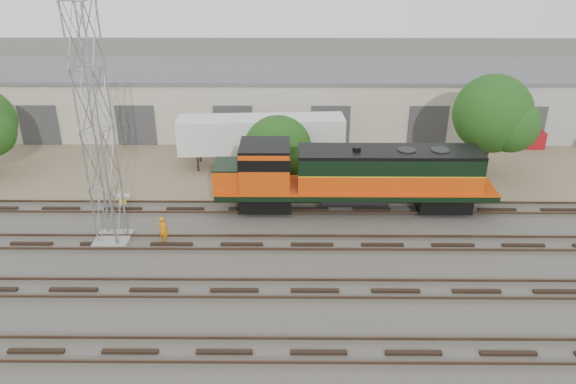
{
  "coord_description": "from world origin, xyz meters",
  "views": [
    {
      "loc": [
        -1.18,
        -26.12,
        16.24
      ],
      "look_at": [
        -1.38,
        4.0,
        2.2
      ],
      "focal_mm": 35.0,
      "sensor_mm": 36.0,
      "label": 1
    }
  ],
  "objects_px": {
    "locomotive": "(350,176)",
    "worker": "(163,230)",
    "semi_trailer": "(265,135)",
    "signal_tower": "(97,134)"
  },
  "relations": [
    {
      "from": "signal_tower",
      "to": "worker",
      "type": "relative_size",
      "value": 8.17
    },
    {
      "from": "semi_trailer",
      "to": "signal_tower",
      "type": "bearing_deg",
      "value": -129.31
    },
    {
      "from": "worker",
      "to": "locomotive",
      "type": "bearing_deg",
      "value": -145.48
    },
    {
      "from": "worker",
      "to": "semi_trailer",
      "type": "xyz_separation_m",
      "value": [
        5.34,
        11.74,
        1.57
      ]
    },
    {
      "from": "worker",
      "to": "semi_trailer",
      "type": "bearing_deg",
      "value": -100.59
    },
    {
      "from": "locomotive",
      "to": "worker",
      "type": "height_order",
      "value": "locomotive"
    },
    {
      "from": "signal_tower",
      "to": "semi_trailer",
      "type": "bearing_deg",
      "value": 54.25
    },
    {
      "from": "locomotive",
      "to": "semi_trailer",
      "type": "bearing_deg",
      "value": 126.57
    },
    {
      "from": "worker",
      "to": "semi_trailer",
      "type": "height_order",
      "value": "semi_trailer"
    },
    {
      "from": "locomotive",
      "to": "semi_trailer",
      "type": "xyz_separation_m",
      "value": [
        -5.64,
        7.6,
        -0.02
      ]
    }
  ]
}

